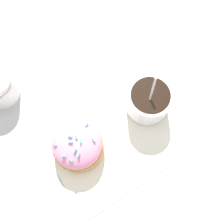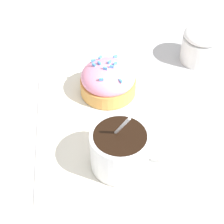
{
  "view_description": "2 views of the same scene",
  "coord_description": "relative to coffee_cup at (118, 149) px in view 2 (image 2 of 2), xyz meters",
  "views": [
    {
      "loc": [
        0.06,
        0.12,
        0.49
      ],
      "look_at": [
        -0.01,
        -0.02,
        0.03
      ],
      "focal_mm": 42.0,
      "sensor_mm": 36.0,
      "label": 1
    },
    {
      "loc": [
        -0.41,
        -0.0,
        0.43
      ],
      "look_at": [
        -0.0,
        0.0,
        0.03
      ],
      "focal_mm": 60.0,
      "sensor_mm": 36.0,
      "label": 2
    }
  ],
  "objects": [
    {
      "name": "ground_plane",
      "position": [
        0.08,
        0.01,
        -0.04
      ],
      "size": [
        3.0,
        3.0,
        0.0
      ],
      "primitive_type": "plane",
      "color": "#B2B2B7"
    },
    {
      "name": "paper_napkin",
      "position": [
        0.08,
        0.01,
        -0.03
      ],
      "size": [
        0.3,
        0.27,
        0.0
      ],
      "color": "white",
      "rests_on": "ground_plane"
    },
    {
      "name": "coffee_cup",
      "position": [
        0.0,
        0.0,
        0.0
      ],
      "size": [
        0.08,
        0.1,
        0.1
      ],
      "color": "white",
      "rests_on": "paper_napkin"
    },
    {
      "name": "frosted_pastry",
      "position": [
        0.15,
        0.02,
        -0.01
      ],
      "size": [
        0.09,
        0.09,
        0.06
      ],
      "color": "#D19347",
      "rests_on": "paper_napkin"
    },
    {
      "name": "sugar_bowl",
      "position": [
        0.25,
        -0.15,
        -0.0
      ],
      "size": [
        0.07,
        0.07,
        0.07
      ],
      "color": "white",
      "rests_on": "ground_plane"
    }
  ]
}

